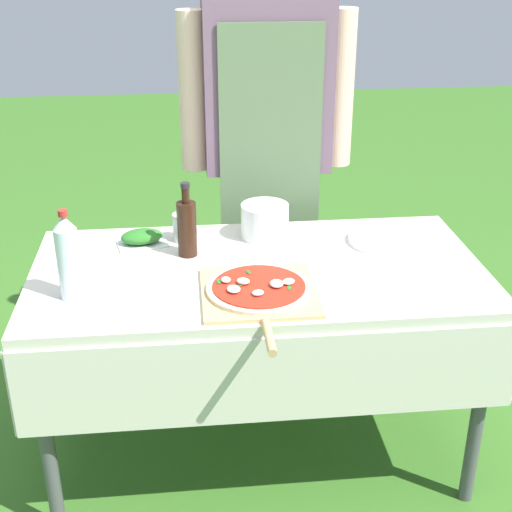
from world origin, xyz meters
TOP-DOWN VIEW (x-y plane):
  - ground_plane at (0.00, 0.00)m, footprint 12.00×12.00m
  - prep_table at (0.00, 0.00)m, footprint 1.45×0.75m
  - person_cook at (0.10, 0.60)m, footprint 0.65×0.21m
  - pizza_on_peel at (-0.02, -0.19)m, footprint 0.34×0.50m
  - oil_bottle at (-0.22, 0.12)m, footprint 0.06×0.06m
  - water_bottle at (-0.56, -0.14)m, footprint 0.07×0.07m
  - herb_container at (-0.37, 0.22)m, footprint 0.19×0.14m
  - mixing_tub at (0.05, 0.24)m, footprint 0.17×0.17m
  - plate_stack at (0.46, 0.15)m, footprint 0.26×0.26m
  - sauce_jar at (-0.23, 0.24)m, footprint 0.07×0.07m

SIDE VIEW (x-z plane):
  - ground_plane at x=0.00m, z-range 0.00..0.00m
  - prep_table at x=0.00m, z-range 0.28..1.02m
  - plate_stack at x=0.46m, z-range 0.73..0.75m
  - pizza_on_peel at x=-0.02m, z-range 0.72..0.77m
  - herb_container at x=-0.37m, z-range 0.73..0.79m
  - sauce_jar at x=-0.23m, z-range 0.73..0.83m
  - mixing_tub at x=0.05m, z-range 0.73..0.85m
  - oil_bottle at x=-0.22m, z-range 0.71..0.96m
  - water_bottle at x=-0.56m, z-range 0.73..1.00m
  - person_cook at x=0.10m, z-range 0.16..1.90m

